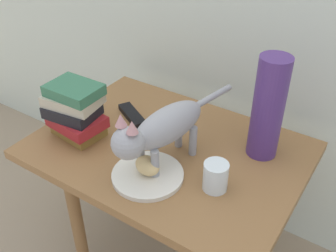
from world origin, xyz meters
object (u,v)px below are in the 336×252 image
at_px(plate, 148,175).
at_px(tv_remote, 132,115).
at_px(bread_roll, 147,166).
at_px(cat, 161,129).
at_px(green_vase, 268,108).
at_px(candle_jar, 215,178).
at_px(side_table, 168,165).
at_px(book_stack, 75,111).

height_order(plate, tv_remote, tv_remote).
bearing_deg(tv_remote, plate, -15.54).
bearing_deg(bread_roll, cat, 84.30).
height_order(green_vase, tv_remote, green_vase).
bearing_deg(plate, candle_jar, 20.07).
bearing_deg(cat, plate, -93.02).
xyz_separation_m(bread_roll, cat, (0.01, 0.06, 0.09)).
xyz_separation_m(side_table, cat, (0.03, -0.09, 0.21)).
bearing_deg(book_stack, green_vase, 24.55).
distance_m(cat, book_stack, 0.32).
height_order(bread_roll, candle_jar, candle_jar).
bearing_deg(side_table, candle_jar, -21.89).
bearing_deg(tv_remote, book_stack, -85.98).
xyz_separation_m(side_table, bread_roll, (0.03, -0.15, 0.12)).
relative_size(bread_roll, candle_jar, 0.94).
relative_size(side_table, green_vase, 2.60).
height_order(cat, green_vase, green_vase).
xyz_separation_m(book_stack, green_vase, (0.54, 0.25, 0.07)).
distance_m(candle_jar, tv_remote, 0.44).
distance_m(plate, tv_remote, 0.32).
bearing_deg(cat, candle_jar, 0.06).
height_order(side_table, green_vase, green_vase).
distance_m(side_table, bread_roll, 0.19).
bearing_deg(candle_jar, bread_roll, -161.24).
relative_size(book_stack, green_vase, 0.60).
relative_size(cat, green_vase, 1.46).
height_order(green_vase, candle_jar, green_vase).
bearing_deg(bread_roll, tv_remote, 135.88).
xyz_separation_m(cat, green_vase, (0.22, 0.22, 0.03)).
bearing_deg(cat, side_table, 111.40).
bearing_deg(candle_jar, cat, -179.94).
xyz_separation_m(green_vase, tv_remote, (-0.46, -0.07, -0.15)).
height_order(cat, candle_jar, cat).
height_order(side_table, cat, cat).
height_order(plate, candle_jar, candle_jar).
bearing_deg(plate, green_vase, 51.68).
relative_size(bread_roll, green_vase, 0.25).
relative_size(bread_roll, cat, 0.17).
distance_m(side_table, cat, 0.23).
bearing_deg(green_vase, side_table, -152.09).
distance_m(bread_roll, green_vase, 0.39).
distance_m(side_table, plate, 0.18).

